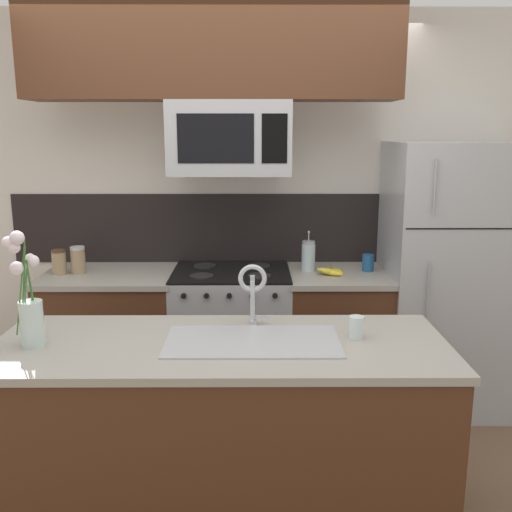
{
  "coord_description": "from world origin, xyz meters",
  "views": [
    {
      "loc": [
        0.14,
        -2.7,
        1.81
      ],
      "look_at": [
        0.16,
        0.27,
        1.16
      ],
      "focal_mm": 40.0,
      "sensor_mm": 36.0,
      "label": 1
    }
  ],
  "objects_px": {
    "french_press": "(308,256)",
    "stove_range": "(232,338)",
    "sink_faucet": "(253,286)",
    "drinking_glass": "(356,327)",
    "storage_jar_tall": "(59,262)",
    "refrigerator": "(448,277)",
    "banana_bunch": "(331,272)",
    "coffee_tin": "(368,263)",
    "storage_jar_medium": "(78,260)",
    "microwave": "(230,138)",
    "flower_vase": "(29,308)"
  },
  "relations": [
    {
      "from": "french_press",
      "to": "stove_range",
      "type": "bearing_deg",
      "value": -173.24
    },
    {
      "from": "sink_faucet",
      "to": "drinking_glass",
      "type": "relative_size",
      "value": 3.04
    },
    {
      "from": "storage_jar_tall",
      "to": "refrigerator",
      "type": "bearing_deg",
      "value": 0.9
    },
    {
      "from": "banana_bunch",
      "to": "stove_range",
      "type": "bearing_deg",
      "value": 174.67
    },
    {
      "from": "storage_jar_tall",
      "to": "banana_bunch",
      "type": "xyz_separation_m",
      "value": [
        1.75,
        -0.04,
        -0.06
      ]
    },
    {
      "from": "storage_jar_tall",
      "to": "sink_faucet",
      "type": "relative_size",
      "value": 0.52
    },
    {
      "from": "coffee_tin",
      "to": "sink_faucet",
      "type": "xyz_separation_m",
      "value": [
        -0.76,
        -1.1,
        0.14
      ]
    },
    {
      "from": "storage_jar_medium",
      "to": "banana_bunch",
      "type": "height_order",
      "value": "storage_jar_medium"
    },
    {
      "from": "refrigerator",
      "to": "drinking_glass",
      "type": "height_order",
      "value": "refrigerator"
    },
    {
      "from": "sink_faucet",
      "to": "storage_jar_tall",
      "type": "bearing_deg",
      "value": 140.36
    },
    {
      "from": "refrigerator",
      "to": "drinking_glass",
      "type": "bearing_deg",
      "value": -124.07
    },
    {
      "from": "french_press",
      "to": "coffee_tin",
      "type": "relative_size",
      "value": 2.43
    },
    {
      "from": "microwave",
      "to": "storage_jar_tall",
      "type": "bearing_deg",
      "value": 179.94
    },
    {
      "from": "storage_jar_medium",
      "to": "french_press",
      "type": "xyz_separation_m",
      "value": [
        1.5,
        0.06,
        0.01
      ]
    },
    {
      "from": "coffee_tin",
      "to": "stove_range",
      "type": "bearing_deg",
      "value": -176.81
    },
    {
      "from": "storage_jar_medium",
      "to": "drinking_glass",
      "type": "bearing_deg",
      "value": -37.09
    },
    {
      "from": "microwave",
      "to": "refrigerator",
      "type": "height_order",
      "value": "microwave"
    },
    {
      "from": "stove_range",
      "to": "microwave",
      "type": "relative_size",
      "value": 1.25
    },
    {
      "from": "storage_jar_medium",
      "to": "coffee_tin",
      "type": "relative_size",
      "value": 1.59
    },
    {
      "from": "french_press",
      "to": "storage_jar_medium",
      "type": "bearing_deg",
      "value": -177.81
    },
    {
      "from": "stove_range",
      "to": "storage_jar_medium",
      "type": "height_order",
      "value": "storage_jar_medium"
    },
    {
      "from": "storage_jar_tall",
      "to": "storage_jar_medium",
      "type": "relative_size",
      "value": 0.91
    },
    {
      "from": "microwave",
      "to": "coffee_tin",
      "type": "bearing_deg",
      "value": 4.51
    },
    {
      "from": "banana_bunch",
      "to": "french_press",
      "type": "xyz_separation_m",
      "value": [
        -0.14,
        0.12,
        0.08
      ]
    },
    {
      "from": "microwave",
      "to": "french_press",
      "type": "relative_size",
      "value": 2.79
    },
    {
      "from": "drinking_glass",
      "to": "flower_vase",
      "type": "height_order",
      "value": "flower_vase"
    },
    {
      "from": "french_press",
      "to": "drinking_glass",
      "type": "distance_m",
      "value": 1.27
    },
    {
      "from": "storage_jar_medium",
      "to": "flower_vase",
      "type": "height_order",
      "value": "flower_vase"
    },
    {
      "from": "storage_jar_medium",
      "to": "banana_bunch",
      "type": "distance_m",
      "value": 1.64
    },
    {
      "from": "storage_jar_tall",
      "to": "drinking_glass",
      "type": "xyz_separation_m",
      "value": [
        1.71,
        -1.18,
        -0.03
      ]
    },
    {
      "from": "stove_range",
      "to": "coffee_tin",
      "type": "xyz_separation_m",
      "value": [
        0.9,
        0.05,
        0.5
      ]
    },
    {
      "from": "french_press",
      "to": "drinking_glass",
      "type": "height_order",
      "value": "french_press"
    },
    {
      "from": "banana_bunch",
      "to": "flower_vase",
      "type": "relative_size",
      "value": 0.38
    },
    {
      "from": "storage_jar_tall",
      "to": "sink_faucet",
      "type": "xyz_separation_m",
      "value": [
        1.25,
        -1.03,
        0.12
      ]
    },
    {
      "from": "french_press",
      "to": "sink_faucet",
      "type": "xyz_separation_m",
      "value": [
        -0.37,
        -1.11,
        0.1
      ]
    },
    {
      "from": "flower_vase",
      "to": "drinking_glass",
      "type": "bearing_deg",
      "value": 3.76
    },
    {
      "from": "storage_jar_tall",
      "to": "coffee_tin",
      "type": "distance_m",
      "value": 2.01
    },
    {
      "from": "french_press",
      "to": "drinking_glass",
      "type": "bearing_deg",
      "value": -85.73
    },
    {
      "from": "storage_jar_medium",
      "to": "drinking_glass",
      "type": "xyz_separation_m",
      "value": [
        1.59,
        -1.2,
        -0.04
      ]
    },
    {
      "from": "coffee_tin",
      "to": "flower_vase",
      "type": "relative_size",
      "value": 0.22
    },
    {
      "from": "banana_bunch",
      "to": "flower_vase",
      "type": "xyz_separation_m",
      "value": [
        -1.45,
        -1.23,
        0.15
      ]
    },
    {
      "from": "stove_range",
      "to": "coffee_tin",
      "type": "bearing_deg",
      "value": 3.19
    },
    {
      "from": "microwave",
      "to": "sink_faucet",
      "type": "height_order",
      "value": "microwave"
    },
    {
      "from": "stove_range",
      "to": "banana_bunch",
      "type": "bearing_deg",
      "value": -5.33
    },
    {
      "from": "storage_jar_medium",
      "to": "french_press",
      "type": "relative_size",
      "value": 0.66
    },
    {
      "from": "refrigerator",
      "to": "microwave",
      "type": "bearing_deg",
      "value": -178.36
    },
    {
      "from": "banana_bunch",
      "to": "flower_vase",
      "type": "height_order",
      "value": "flower_vase"
    },
    {
      "from": "stove_range",
      "to": "sink_faucet",
      "type": "relative_size",
      "value": 3.04
    },
    {
      "from": "microwave",
      "to": "drinking_glass",
      "type": "height_order",
      "value": "microwave"
    },
    {
      "from": "coffee_tin",
      "to": "sink_faucet",
      "type": "bearing_deg",
      "value": -124.53
    }
  ]
}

